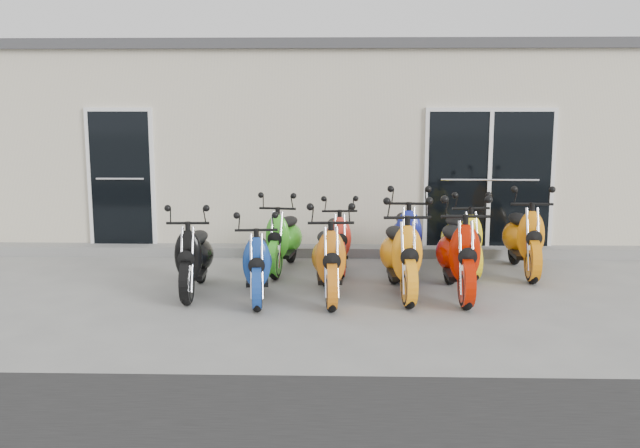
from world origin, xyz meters
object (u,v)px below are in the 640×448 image
Objects in this scene: scooter_front_blue at (257,254)px; scooter_back_yellow at (462,230)px; scooter_back_red at (337,232)px; scooter_back_blue at (407,228)px; scooter_front_red at (458,244)px; scooter_front_orange_a at (329,249)px; scooter_back_extra at (524,228)px; scooter_front_orange_b at (401,244)px; scooter_back_green at (284,230)px; scooter_front_black at (194,247)px.

scooter_front_blue is 3.13m from scooter_back_yellow.
scooter_back_blue is at bearing -11.21° from scooter_back_red.
scooter_front_red is 1.17× the size of scooter_back_red.
scooter_front_red is 1.10× the size of scooter_back_yellow.
scooter_front_blue is 0.88m from scooter_front_orange_a.
scooter_back_extra is (1.11, 1.22, -0.02)m from scooter_front_red.
scooter_front_red is (0.71, -0.01, 0.01)m from scooter_front_orange_b.
scooter_front_orange_b is 1.54m from scooter_back_red.
scooter_back_extra is at bearing 22.86° from scooter_front_orange_a.
scooter_back_green is at bearing 136.21° from scooter_front_orange_b.
scooter_front_orange_b is 1.10× the size of scooter_back_green.
scooter_front_orange_a is at bearing -98.58° from scooter_back_red.
scooter_front_orange_a reaches higher than scooter_back_red.
scooter_back_red is at bearing 33.45° from scooter_front_black.
scooter_front_black is 3.02m from scooter_back_blue.
scooter_front_red is at bearing -46.26° from scooter_back_red.
scooter_back_blue is at bearing 48.08° from scooter_front_orange_a.
scooter_front_black is 1.72m from scooter_front_orange_a.
scooter_back_extra is (3.39, -0.08, 0.06)m from scooter_back_green.
scooter_front_orange_a is 0.97× the size of scooter_back_blue.
scooter_front_orange_b reaches higher than scooter_back_blue.
scooter_back_red is at bearing 179.39° from scooter_back_extra.
scooter_front_orange_b is at bearing -31.43° from scooter_back_green.
scooter_front_black is at bearing -167.33° from scooter_back_yellow.
scooter_back_yellow is 0.93× the size of scooter_back_extra.
scooter_front_red reaches higher than scooter_front_orange_a.
scooter_back_green is (1.03, 1.26, -0.00)m from scooter_front_black.
scooter_front_blue is 0.92× the size of scooter_front_orange_a.
scooter_front_red reaches higher than scooter_front_black.
scooter_front_orange_a is at bearing -174.74° from scooter_front_red.
scooter_back_blue is at bearing 112.95° from scooter_front_red.
scooter_front_orange_a is 1.49m from scooter_back_red.
scooter_back_red is at bearing 52.00° from scooter_front_blue.
scooter_back_green is (-0.67, 1.46, -0.03)m from scooter_front_orange_a.
scooter_back_extra is at bearing 6.59° from scooter_back_green.
scooter_front_blue is at bearing -20.12° from scooter_front_black.
scooter_front_red is (3.31, -0.03, 0.07)m from scooter_front_black.
scooter_front_orange_a is 0.96× the size of scooter_front_orange_b.
scooter_front_blue is at bearing -126.71° from scooter_back_red.
scooter_front_orange_b reaches higher than scooter_back_extra.
scooter_front_orange_a reaches higher than scooter_front_blue.
scooter_back_green is at bearing 110.66° from scooter_front_orange_a.
scooter_back_yellow is 0.85m from scooter_back_extra.
scooter_back_red is 0.88× the size of scooter_back_blue.
scooter_front_black is 2.60m from scooter_front_orange_b.
scooter_front_blue is 0.97× the size of scooter_back_green.
scooter_front_orange_b is at bearing 6.86° from scooter_front_orange_a.
scooter_front_red reaches higher than scooter_back_blue.
scooter_front_black reaches higher than scooter_back_green.
scooter_front_orange_b reaches higher than scooter_back_green.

